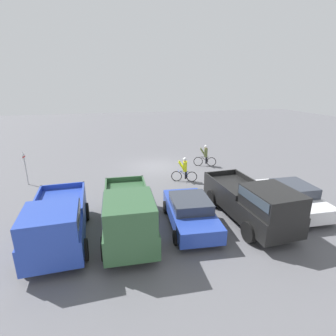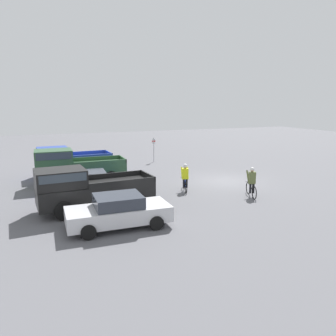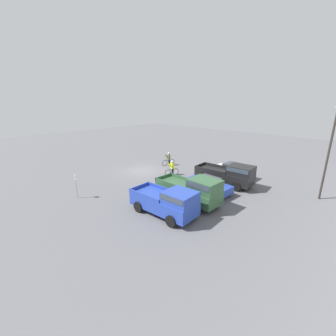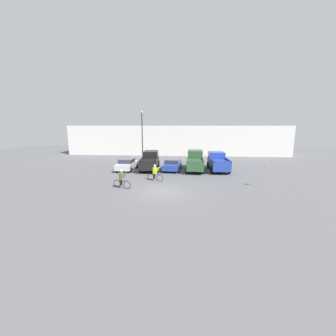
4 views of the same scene
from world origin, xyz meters
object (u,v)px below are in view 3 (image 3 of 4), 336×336
(pickup_truck_1, at_px, (193,190))
(pickup_truck_2, at_px, (168,201))
(pickup_truck_0, at_px, (229,174))
(cyclist_1, at_px, (169,159))
(lamppost, at_px, (330,147))
(sedan_0, at_px, (234,170))
(cyclist_0, at_px, (172,168))
(sedan_1, at_px, (207,185))
(fire_lane_sign, at_px, (76,183))

(pickup_truck_1, bearing_deg, pickup_truck_2, -1.80)
(pickup_truck_0, distance_m, cyclist_1, 9.03)
(pickup_truck_1, bearing_deg, lamppost, 138.16)
(sedan_0, height_order, cyclist_0, cyclist_0)
(sedan_0, relative_size, lamppost, 0.57)
(lamppost, bearing_deg, sedan_1, -55.80)
(sedan_0, distance_m, pickup_truck_0, 2.94)
(pickup_truck_1, height_order, cyclist_0, pickup_truck_1)
(fire_lane_sign, distance_m, lamppost, 20.58)
(sedan_1, xyz_separation_m, cyclist_1, (-3.90, -8.43, 0.14))
(cyclist_1, relative_size, lamppost, 0.22)
(lamppost, bearing_deg, fire_lane_sign, -47.01)
(sedan_1, bearing_deg, lamppost, 124.20)
(sedan_0, relative_size, cyclist_0, 2.62)
(sedan_0, xyz_separation_m, cyclist_1, (1.70, -8.07, 0.13))
(cyclist_0, bearing_deg, pickup_truck_0, 103.74)
(sedan_0, height_order, pickup_truck_1, pickup_truck_1)
(cyclist_1, bearing_deg, cyclist_0, 48.85)
(pickup_truck_0, height_order, cyclist_1, pickup_truck_0)
(pickup_truck_0, height_order, pickup_truck_2, pickup_truck_0)
(pickup_truck_0, distance_m, pickup_truck_2, 8.41)
(sedan_1, distance_m, cyclist_1, 9.29)
(pickup_truck_1, height_order, pickup_truck_2, pickup_truck_1)
(pickup_truck_0, xyz_separation_m, pickup_truck_2, (8.41, -0.13, -0.03))
(cyclist_0, xyz_separation_m, cyclist_1, (-2.55, -2.92, 0.00))
(sedan_1, bearing_deg, cyclist_1, -114.86)
(cyclist_1, distance_m, fire_lane_sign, 12.62)
(cyclist_0, height_order, cyclist_1, cyclist_1)
(cyclist_0, xyz_separation_m, fire_lane_sign, (10.00, -1.68, 0.50))
(sedan_0, relative_size, pickup_truck_1, 0.78)
(cyclist_1, bearing_deg, pickup_truck_0, 83.17)
(pickup_truck_0, xyz_separation_m, pickup_truck_1, (5.65, -0.04, 0.07))
(sedan_0, xyz_separation_m, fire_lane_sign, (14.24, -6.83, 0.62))
(sedan_0, distance_m, lamppost, 8.88)
(pickup_truck_0, xyz_separation_m, cyclist_1, (-1.07, -8.96, -0.30))
(cyclist_0, distance_m, fire_lane_sign, 10.15)
(sedan_1, distance_m, pickup_truck_2, 5.61)
(sedan_0, xyz_separation_m, pickup_truck_1, (8.41, 0.85, 0.50))
(cyclist_0, bearing_deg, fire_lane_sign, -9.53)
(pickup_truck_2, height_order, cyclist_1, pickup_truck_2)
(cyclist_0, bearing_deg, sedan_1, 76.19)
(sedan_0, height_order, cyclist_1, cyclist_1)
(sedan_0, bearing_deg, pickup_truck_0, 17.97)
(pickup_truck_0, relative_size, lamppost, 0.75)
(cyclist_1, bearing_deg, sedan_0, 101.87)
(pickup_truck_0, height_order, sedan_1, pickup_truck_0)
(pickup_truck_0, bearing_deg, pickup_truck_2, -0.89)
(pickup_truck_1, bearing_deg, cyclist_1, -126.99)
(pickup_truck_0, xyz_separation_m, sedan_1, (2.83, -0.54, -0.44))
(pickup_truck_2, relative_size, lamppost, 0.68)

